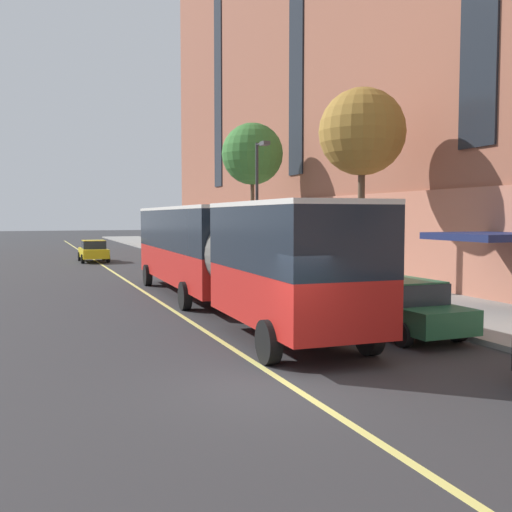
{
  "coord_description": "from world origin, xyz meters",
  "views": [
    {
      "loc": [
        -4.52,
        -10.36,
        3.3
      ],
      "look_at": [
        3.49,
        10.47,
        1.8
      ],
      "focal_mm": 42.0,
      "sensor_mm": 36.0,
      "label": 1
    }
  ],
  "objects_px": {
    "street_tree_far_uptown": "(362,133)",
    "parked_car_green_6": "(398,306)",
    "taxi_cab": "(94,251)",
    "street_lamp": "(259,195)",
    "parked_car_navy_0": "(175,253)",
    "parked_car_silver_1": "(288,280)",
    "street_tree_far_downtown": "(252,154)",
    "parked_car_white_4": "(215,262)",
    "city_bus": "(219,249)"
  },
  "relations": [
    {
      "from": "parked_car_white_4",
      "to": "parked_car_green_6",
      "type": "xyz_separation_m",
      "value": [
        0.03,
        -17.13,
        0.0
      ]
    },
    {
      "from": "parked_car_white_4",
      "to": "street_lamp",
      "type": "height_order",
      "value": "street_lamp"
    },
    {
      "from": "parked_car_white_4",
      "to": "street_tree_far_downtown",
      "type": "relative_size",
      "value": 0.49
    },
    {
      "from": "parked_car_white_4",
      "to": "parked_car_silver_1",
      "type": "bearing_deg",
      "value": -90.39
    },
    {
      "from": "taxi_cab",
      "to": "parked_car_navy_0",
      "type": "bearing_deg",
      "value": -39.51
    },
    {
      "from": "street_tree_far_uptown",
      "to": "street_lamp",
      "type": "bearing_deg",
      "value": 103.37
    },
    {
      "from": "parked_car_green_6",
      "to": "street_tree_far_downtown",
      "type": "xyz_separation_m",
      "value": [
        3.53,
        20.81,
        6.3
      ]
    },
    {
      "from": "taxi_cab",
      "to": "street_tree_far_downtown",
      "type": "distance_m",
      "value": 14.24
    },
    {
      "from": "parked_car_navy_0",
      "to": "taxi_cab",
      "type": "xyz_separation_m",
      "value": [
        -4.99,
        4.11,
        -0.0
      ]
    },
    {
      "from": "city_bus",
      "to": "taxi_cab",
      "type": "height_order",
      "value": "city_bus"
    },
    {
      "from": "parked_car_silver_1",
      "to": "street_tree_far_downtown",
      "type": "bearing_deg",
      "value": 74.97
    },
    {
      "from": "street_tree_far_uptown",
      "to": "parked_car_green_6",
      "type": "bearing_deg",
      "value": -114.09
    },
    {
      "from": "parked_car_silver_1",
      "to": "taxi_cab",
      "type": "xyz_separation_m",
      "value": [
        -5.03,
        22.9,
        -0.0
      ]
    },
    {
      "from": "city_bus",
      "to": "street_tree_far_downtown",
      "type": "height_order",
      "value": "street_tree_far_downtown"
    },
    {
      "from": "street_tree_far_uptown",
      "to": "city_bus",
      "type": "bearing_deg",
      "value": -167.3
    },
    {
      "from": "street_tree_far_uptown",
      "to": "street_tree_far_downtown",
      "type": "xyz_separation_m",
      "value": [
        0.0,
        12.91,
        0.33
      ]
    },
    {
      "from": "street_lamp",
      "to": "parked_car_green_6",
      "type": "bearing_deg",
      "value": -96.65
    },
    {
      "from": "parked_car_navy_0",
      "to": "street_tree_far_downtown",
      "type": "height_order",
      "value": "street_tree_far_downtown"
    },
    {
      "from": "parked_car_silver_1",
      "to": "street_tree_far_uptown",
      "type": "xyz_separation_m",
      "value": [
        3.63,
        0.61,
        5.97
      ]
    },
    {
      "from": "parked_car_green_6",
      "to": "street_lamp",
      "type": "xyz_separation_m",
      "value": [
        1.78,
        15.27,
        3.63
      ]
    },
    {
      "from": "parked_car_white_4",
      "to": "street_lamp",
      "type": "distance_m",
      "value": 4.46
    },
    {
      "from": "street_lamp",
      "to": "parked_car_white_4",
      "type": "bearing_deg",
      "value": 134.21
    },
    {
      "from": "parked_car_navy_0",
      "to": "parked_car_green_6",
      "type": "bearing_deg",
      "value": -89.68
    },
    {
      "from": "taxi_cab",
      "to": "street_lamp",
      "type": "height_order",
      "value": "street_lamp"
    },
    {
      "from": "parked_car_navy_0",
      "to": "taxi_cab",
      "type": "bearing_deg",
      "value": 140.49
    },
    {
      "from": "city_bus",
      "to": "parked_car_navy_0",
      "type": "bearing_deg",
      "value": 81.21
    },
    {
      "from": "city_bus",
      "to": "parked_car_white_4",
      "type": "bearing_deg",
      "value": 73.62
    },
    {
      "from": "parked_car_silver_1",
      "to": "street_tree_far_uptown",
      "type": "distance_m",
      "value": 7.01
    },
    {
      "from": "taxi_cab",
      "to": "street_tree_far_uptown",
      "type": "distance_m",
      "value": 24.65
    },
    {
      "from": "taxi_cab",
      "to": "street_lamp",
      "type": "distance_m",
      "value": 16.84
    },
    {
      "from": "parked_car_silver_1",
      "to": "street_lamp",
      "type": "relative_size",
      "value": 0.63
    },
    {
      "from": "street_lamp",
      "to": "taxi_cab",
      "type": "bearing_deg",
      "value": 114.86
    },
    {
      "from": "parked_car_silver_1",
      "to": "parked_car_green_6",
      "type": "distance_m",
      "value": 7.29
    },
    {
      "from": "taxi_cab",
      "to": "street_lamp",
      "type": "bearing_deg",
      "value": -65.14
    },
    {
      "from": "city_bus",
      "to": "street_lamp",
      "type": "relative_size",
      "value": 2.77
    },
    {
      "from": "parked_car_white_4",
      "to": "parked_car_green_6",
      "type": "height_order",
      "value": "same"
    },
    {
      "from": "parked_car_green_6",
      "to": "street_tree_far_downtown",
      "type": "bearing_deg",
      "value": 80.37
    },
    {
      "from": "parked_car_navy_0",
      "to": "street_tree_far_uptown",
      "type": "distance_m",
      "value": 19.48
    },
    {
      "from": "street_tree_far_uptown",
      "to": "street_lamp",
      "type": "relative_size",
      "value": 1.21
    },
    {
      "from": "city_bus",
      "to": "parked_car_green_6",
      "type": "relative_size",
      "value": 4.01
    },
    {
      "from": "parked_car_white_4",
      "to": "street_tree_far_uptown",
      "type": "relative_size",
      "value": 0.51
    },
    {
      "from": "parked_car_navy_0",
      "to": "street_tree_far_uptown",
      "type": "height_order",
      "value": "street_tree_far_uptown"
    },
    {
      "from": "city_bus",
      "to": "street_tree_far_downtown",
      "type": "bearing_deg",
      "value": 65.02
    },
    {
      "from": "parked_car_silver_1",
      "to": "parked_car_white_4",
      "type": "height_order",
      "value": "same"
    },
    {
      "from": "parked_car_silver_1",
      "to": "parked_car_white_4",
      "type": "distance_m",
      "value": 9.84
    },
    {
      "from": "city_bus",
      "to": "taxi_cab",
      "type": "relative_size",
      "value": 4.58
    },
    {
      "from": "parked_car_white_4",
      "to": "parked_car_green_6",
      "type": "relative_size",
      "value": 0.9
    },
    {
      "from": "city_bus",
      "to": "parked_car_white_4",
      "type": "height_order",
      "value": "city_bus"
    },
    {
      "from": "street_tree_far_downtown",
      "to": "parked_car_navy_0",
      "type": "bearing_deg",
      "value": 124.93
    },
    {
      "from": "parked_car_silver_1",
      "to": "street_tree_far_downtown",
      "type": "distance_m",
      "value": 15.35
    }
  ]
}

